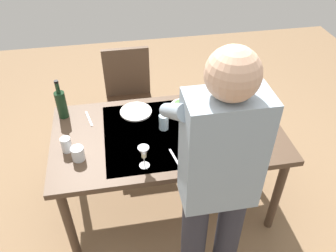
% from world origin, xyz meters
% --- Properties ---
extents(ground_plane, '(6.00, 6.00, 0.00)m').
position_xyz_m(ground_plane, '(0.00, 0.00, 0.00)').
color(ground_plane, '#846647').
extents(dining_table, '(1.56, 0.85, 0.73)m').
position_xyz_m(dining_table, '(0.00, 0.00, 0.66)').
color(dining_table, '#4C3828').
rests_on(dining_table, ground_plane).
extents(chair_near, '(0.40, 0.40, 0.91)m').
position_xyz_m(chair_near, '(0.21, -0.81, 0.53)').
color(chair_near, '#352114').
rests_on(chair_near, ground_plane).
extents(person_server, '(0.42, 0.61, 1.69)m').
position_xyz_m(person_server, '(-0.12, 0.69, 0.96)').
color(person_server, '#2D2D38').
rests_on(person_server, ground_plane).
extents(wine_bottle, '(0.07, 0.07, 0.30)m').
position_xyz_m(wine_bottle, '(0.70, -0.30, 0.84)').
color(wine_bottle, black).
rests_on(wine_bottle, dining_table).
extents(wine_glass_left, '(0.07, 0.07, 0.15)m').
position_xyz_m(wine_glass_left, '(0.20, 0.29, 0.84)').
color(wine_glass_left, white).
rests_on(wine_glass_left, dining_table).
extents(water_cup_near_left, '(0.06, 0.06, 0.10)m').
position_xyz_m(water_cup_near_left, '(0.66, 0.07, 0.78)').
color(water_cup_near_left, silver).
rests_on(water_cup_near_left, dining_table).
extents(water_cup_near_right, '(0.08, 0.08, 0.09)m').
position_xyz_m(water_cup_near_right, '(0.59, 0.16, 0.78)').
color(water_cup_near_right, silver).
rests_on(water_cup_near_right, dining_table).
extents(water_cup_far_left, '(0.07, 0.07, 0.11)m').
position_xyz_m(water_cup_far_left, '(0.02, -0.04, 0.79)').
color(water_cup_far_left, silver).
rests_on(water_cup_far_left, dining_table).
extents(water_cup_far_right, '(0.07, 0.07, 0.09)m').
position_xyz_m(water_cup_far_right, '(-0.38, -0.26, 0.77)').
color(water_cup_far_right, silver).
rests_on(water_cup_far_right, dining_table).
extents(serving_bowl_pasta, '(0.30, 0.30, 0.07)m').
position_xyz_m(serving_bowl_pasta, '(-0.22, 0.11, 0.76)').
color(serving_bowl_pasta, white).
rests_on(serving_bowl_pasta, dining_table).
extents(side_bowl_salad, '(0.18, 0.18, 0.07)m').
position_xyz_m(side_bowl_salad, '(-0.15, -0.21, 0.76)').
color(side_bowl_salad, white).
rests_on(side_bowl_salad, dining_table).
extents(dinner_plate_near, '(0.23, 0.23, 0.01)m').
position_xyz_m(dinner_plate_near, '(0.19, -0.26, 0.74)').
color(dinner_plate_near, white).
rests_on(dinner_plate_near, dining_table).
extents(table_knife, '(0.05, 0.20, 0.00)m').
position_xyz_m(table_knife, '(0.00, 0.28, 0.73)').
color(table_knife, silver).
rests_on(table_knife, dining_table).
extents(table_fork, '(0.06, 0.18, 0.00)m').
position_xyz_m(table_fork, '(0.53, -0.24, 0.73)').
color(table_fork, silver).
rests_on(table_fork, dining_table).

